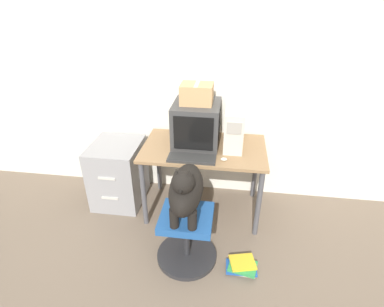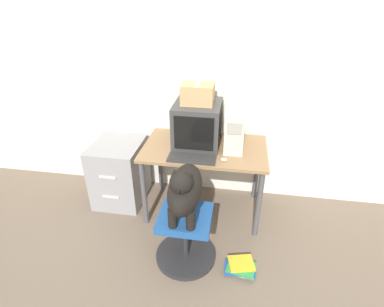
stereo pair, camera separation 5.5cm
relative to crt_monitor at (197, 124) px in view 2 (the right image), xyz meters
name	(u,v)px [view 2 (the right image)]	position (x,y,z in m)	size (l,w,h in m)	color
ground_plane	(199,231)	(0.09, -0.46, -0.98)	(12.00, 12.00, 0.00)	#6B5B4C
wall_back	(211,82)	(0.09, 0.34, 0.32)	(8.00, 0.05, 2.60)	silver
desk	(204,156)	(0.09, -0.09, -0.31)	(1.21, 0.73, 0.77)	olive
crt_monitor	(197,124)	(0.00, 0.00, 0.00)	(0.45, 0.48, 0.42)	#383838
pc_tower	(235,127)	(0.37, -0.01, -0.01)	(0.18, 0.46, 0.39)	beige
keyboard	(192,158)	(0.00, -0.35, -0.19)	(0.44, 0.17, 0.03)	#2D2D2D
computer_mouse	(224,160)	(0.29, -0.33, -0.19)	(0.06, 0.04, 0.03)	beige
office_chair	(186,236)	(0.02, -0.79, -0.73)	(0.54, 0.54, 0.49)	#262628
dog	(185,189)	(0.02, -0.80, -0.22)	(0.26, 0.58, 0.54)	black
filing_cabinet	(120,172)	(-0.86, -0.05, -0.63)	(0.52, 0.59, 0.70)	gray
cardboard_box	(198,94)	(0.00, 0.00, 0.30)	(0.30, 0.24, 0.19)	tan
book_stack_floor	(241,267)	(0.51, -0.87, -0.94)	(0.28, 0.25, 0.08)	silver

